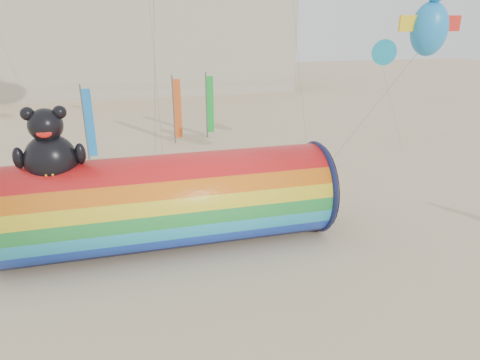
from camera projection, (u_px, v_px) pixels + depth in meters
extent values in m
plane|color=#CCB58C|center=(238.00, 246.00, 18.15)|extent=(160.00, 160.00, 0.00)
cube|color=#B7AD99|center=(51.00, 12.00, 53.37)|extent=(60.00, 15.00, 20.00)
cube|color=#28303D|center=(41.00, 6.00, 46.36)|extent=(59.50, 0.12, 17.00)
cylinder|color=red|center=(169.00, 201.00, 17.68)|extent=(13.42, 3.91, 3.91)
torus|color=#0F1438|center=(316.00, 186.00, 19.28)|extent=(0.27, 4.11, 4.11)
cylinder|color=black|center=(319.00, 186.00, 19.32)|extent=(0.07, 3.88, 3.88)
ellipsoid|color=black|center=(51.00, 161.00, 15.91)|extent=(1.91, 1.71, 2.01)
ellipsoid|color=yellow|center=(49.00, 169.00, 15.39)|extent=(0.98, 0.43, 0.86)
sphere|color=black|center=(46.00, 125.00, 15.44)|extent=(1.23, 1.23, 1.23)
sphere|color=black|center=(27.00, 114.00, 15.16)|extent=(0.49, 0.49, 0.49)
sphere|color=black|center=(60.00, 112.00, 15.42)|extent=(0.49, 0.49, 0.49)
ellipsoid|color=red|center=(44.00, 133.00, 15.04)|extent=(0.54, 0.20, 0.34)
ellipsoid|color=black|center=(18.00, 158.00, 15.47)|extent=(0.40, 0.40, 0.81)
ellipsoid|color=black|center=(80.00, 154.00, 15.99)|extent=(0.40, 0.40, 0.81)
cylinder|color=#59595E|center=(85.00, 124.00, 28.02)|extent=(0.10, 0.10, 5.20)
cube|color=blue|center=(90.00, 123.00, 28.08)|extent=(0.56, 0.06, 4.50)
cylinder|color=#59595E|center=(174.00, 110.00, 32.51)|extent=(0.10, 0.10, 5.20)
cube|color=#DA561E|center=(178.00, 109.00, 32.57)|extent=(0.56, 0.06, 4.50)
cylinder|color=#59595E|center=(206.00, 105.00, 34.29)|extent=(0.10, 0.10, 5.20)
cube|color=green|center=(210.00, 105.00, 34.35)|extent=(0.56, 0.06, 4.50)
ellipsoid|color=#1D85CF|center=(429.00, 29.00, 18.94)|extent=(1.74, 1.35, 2.32)
cone|color=#1696B4|center=(381.00, 52.00, 25.85)|extent=(1.50, 1.50, 1.35)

